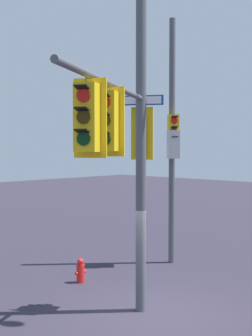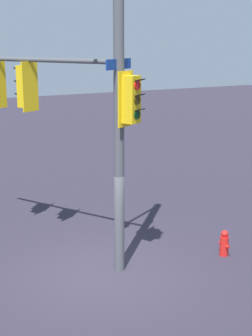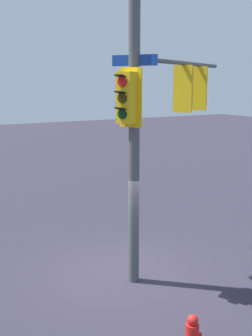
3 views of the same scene
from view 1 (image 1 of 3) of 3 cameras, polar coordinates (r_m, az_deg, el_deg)
name	(u,v)px [view 1 (image 1 of 3)]	position (r m, az deg, el deg)	size (l,w,h in m)	color
ground_plane	(156,315)	(12.13, 3.55, -17.04)	(80.00, 80.00, 0.00)	#2D2837
main_signal_pole_assembly	(136,116)	(10.70, 1.15, 6.20)	(6.21, 3.25, 8.88)	#4C4F54
secondary_pole_assembly	(173,140)	(16.55, 5.55, 3.28)	(0.66, 0.67, 8.45)	#4C4F54
fire_hydrant	(81,271)	(14.70, -5.43, -12.10)	(0.38, 0.24, 0.73)	red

